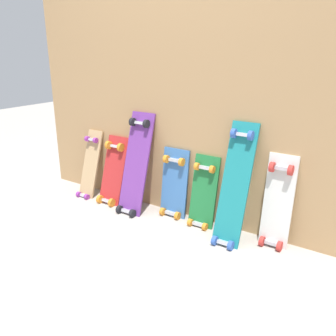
{
  "coord_description": "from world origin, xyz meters",
  "views": [
    {
      "loc": [
        1.45,
        -2.25,
        1.31
      ],
      "look_at": [
        0.0,
        -0.07,
        0.42
      ],
      "focal_mm": 38.22,
      "sensor_mm": 36.0,
      "label": 1
    }
  ],
  "objects_px": {
    "skateboard_natural": "(90,168)",
    "skateboard_red": "(113,174)",
    "skateboard_blue": "(174,187)",
    "skateboard_teal": "(234,189)",
    "skateboard_purple": "(135,168)",
    "skateboard_green": "(203,196)",
    "skateboard_white": "(277,206)"
  },
  "relations": [
    {
      "from": "skateboard_purple",
      "to": "skateboard_blue",
      "type": "relative_size",
      "value": 1.42
    },
    {
      "from": "skateboard_green",
      "to": "skateboard_teal",
      "type": "height_order",
      "value": "skateboard_teal"
    },
    {
      "from": "skateboard_green",
      "to": "skateboard_teal",
      "type": "bearing_deg",
      "value": -15.73
    },
    {
      "from": "skateboard_red",
      "to": "skateboard_white",
      "type": "bearing_deg",
      "value": 2.29
    },
    {
      "from": "skateboard_red",
      "to": "skateboard_purple",
      "type": "xyz_separation_m",
      "value": [
        0.28,
        -0.03,
        0.12
      ]
    },
    {
      "from": "skateboard_green",
      "to": "skateboard_natural",
      "type": "bearing_deg",
      "value": -177.73
    },
    {
      "from": "skateboard_teal",
      "to": "skateboard_white",
      "type": "xyz_separation_m",
      "value": [
        0.28,
        0.09,
        -0.09
      ]
    },
    {
      "from": "skateboard_natural",
      "to": "skateboard_red",
      "type": "bearing_deg",
      "value": 0.44
    },
    {
      "from": "skateboard_red",
      "to": "skateboard_teal",
      "type": "bearing_deg",
      "value": -1.75
    },
    {
      "from": "skateboard_blue",
      "to": "skateboard_green",
      "type": "distance_m",
      "value": 0.27
    },
    {
      "from": "skateboard_teal",
      "to": "skateboard_green",
      "type": "bearing_deg",
      "value": 164.27
    },
    {
      "from": "skateboard_natural",
      "to": "skateboard_white",
      "type": "distance_m",
      "value": 1.71
    },
    {
      "from": "skateboard_blue",
      "to": "skateboard_white",
      "type": "height_order",
      "value": "skateboard_white"
    },
    {
      "from": "skateboard_purple",
      "to": "skateboard_blue",
      "type": "distance_m",
      "value": 0.36
    },
    {
      "from": "skateboard_blue",
      "to": "skateboard_teal",
      "type": "distance_m",
      "value": 0.58
    },
    {
      "from": "skateboard_natural",
      "to": "skateboard_blue",
      "type": "relative_size",
      "value": 1.08
    },
    {
      "from": "skateboard_green",
      "to": "skateboard_teal",
      "type": "relative_size",
      "value": 0.68
    },
    {
      "from": "skateboard_natural",
      "to": "skateboard_teal",
      "type": "bearing_deg",
      "value": -1.32
    },
    {
      "from": "skateboard_natural",
      "to": "skateboard_red",
      "type": "relative_size",
      "value": 1.05
    },
    {
      "from": "skateboard_teal",
      "to": "skateboard_white",
      "type": "distance_m",
      "value": 0.31
    },
    {
      "from": "skateboard_red",
      "to": "skateboard_blue",
      "type": "xyz_separation_m",
      "value": [
        0.6,
        0.06,
        -0.01
      ]
    },
    {
      "from": "skateboard_natural",
      "to": "skateboard_purple",
      "type": "xyz_separation_m",
      "value": [
        0.56,
        -0.02,
        0.11
      ]
    },
    {
      "from": "skateboard_purple",
      "to": "skateboard_blue",
      "type": "height_order",
      "value": "skateboard_purple"
    },
    {
      "from": "skateboard_teal",
      "to": "skateboard_blue",
      "type": "bearing_deg",
      "value": 169.91
    },
    {
      "from": "skateboard_natural",
      "to": "skateboard_green",
      "type": "distance_m",
      "value": 1.15
    },
    {
      "from": "skateboard_red",
      "to": "skateboard_natural",
      "type": "bearing_deg",
      "value": -179.56
    },
    {
      "from": "skateboard_natural",
      "to": "skateboard_red",
      "type": "height_order",
      "value": "skateboard_natural"
    },
    {
      "from": "skateboard_natural",
      "to": "skateboard_white",
      "type": "xyz_separation_m",
      "value": [
        1.71,
        0.06,
        0.03
      ]
    },
    {
      "from": "skateboard_purple",
      "to": "skateboard_white",
      "type": "height_order",
      "value": "skateboard_purple"
    },
    {
      "from": "skateboard_purple",
      "to": "skateboard_green",
      "type": "distance_m",
      "value": 0.62
    },
    {
      "from": "skateboard_red",
      "to": "skateboard_green",
      "type": "relative_size",
      "value": 1.04
    },
    {
      "from": "skateboard_teal",
      "to": "skateboard_white",
      "type": "bearing_deg",
      "value": 18.36
    }
  ]
}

